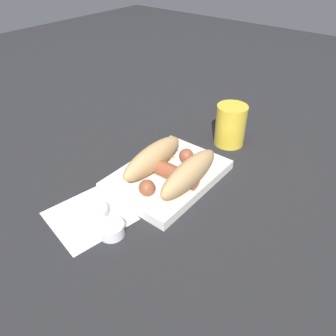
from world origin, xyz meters
name	(u,v)px	position (x,y,z in m)	size (l,w,h in m)	color
ground_plane	(168,179)	(0.00, 0.00, 0.00)	(3.00, 3.00, 0.00)	#232326
food_tray	(168,176)	(0.00, 0.00, 0.01)	(0.25, 0.18, 0.02)	silver
bread_roll	(171,165)	(0.01, 0.01, 0.05)	(0.19, 0.15, 0.06)	tan
sausage	(168,171)	(0.01, 0.01, 0.04)	(0.17, 0.14, 0.03)	brown
pickled_veggies	(169,150)	(-0.07, -0.05, 0.02)	(0.07, 0.06, 0.00)	orange
napkin	(89,216)	(0.19, -0.05, 0.00)	(0.17, 0.17, 0.00)	white
condiment_cup_near	(96,213)	(0.18, -0.03, 0.01)	(0.05, 0.05, 0.02)	white
condiment_cup_far	(112,230)	(0.19, 0.02, 0.01)	(0.05, 0.05, 0.02)	white
drink_glass	(230,125)	(-0.22, 0.03, 0.05)	(0.08, 0.08, 0.10)	gold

